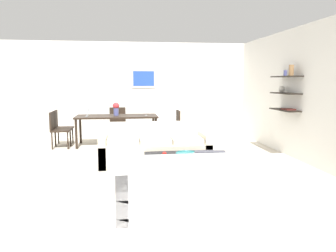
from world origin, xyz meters
TOP-DOWN VIEW (x-y plane):
  - ground_plane at (0.00, 0.00)m, footprint 18.00×18.00m
  - back_wall_unit at (0.30, 3.53)m, footprint 8.40×0.09m
  - right_wall_shelf_unit at (3.03, 0.60)m, footprint 0.34×8.20m
  - sofa_beige at (0.07, 0.34)m, footprint 2.11×0.90m
  - loveseat_white at (0.16, -2.13)m, footprint 1.54×0.90m
  - coffee_table at (0.45, -0.89)m, footprint 1.24×1.08m
  - decorative_bowl at (0.49, -0.83)m, footprint 0.36×0.36m
  - candle_jar at (0.64, -0.88)m, footprint 0.09×0.09m
  - apple_on_coffee_table at (0.14, -0.74)m, footprint 0.07×0.07m
  - dining_table at (-0.70, 2.30)m, footprint 2.02×0.87m
  - dining_chair_right_near at (0.71, 2.11)m, footprint 0.44×0.44m
  - dining_chair_head at (-0.70, 3.14)m, footprint 0.44×0.44m
  - dining_chair_left_near at (-2.12, 2.11)m, footprint 0.44×0.44m
  - dining_chair_left_far at (-2.12, 2.50)m, footprint 0.44×0.44m
  - wine_glass_left_near at (-1.43, 2.20)m, footprint 0.08×0.08m
  - wine_glass_right_near at (0.03, 2.20)m, footprint 0.07×0.07m
  - wine_glass_left_far at (-1.43, 2.41)m, footprint 0.08×0.08m
  - wine_glass_head at (-0.70, 2.68)m, footprint 0.07×0.07m
  - centerpiece_vase at (-0.72, 2.34)m, footprint 0.16×0.16m

SIDE VIEW (x-z plane):
  - ground_plane at x=0.00m, z-range 0.00..0.00m
  - coffee_table at x=0.45m, z-range 0.00..0.38m
  - sofa_beige at x=0.07m, z-range -0.10..0.68m
  - loveseat_white at x=0.16m, z-range -0.10..0.68m
  - apple_on_coffee_table at x=0.14m, z-range 0.38..0.45m
  - decorative_bowl at x=0.49m, z-range 0.38..0.45m
  - candle_jar at x=0.64m, z-range 0.38..0.46m
  - dining_chair_right_near at x=0.71m, z-range 0.06..0.94m
  - dining_chair_head at x=-0.70m, z-range 0.06..0.94m
  - dining_chair_left_near at x=-2.12m, z-range 0.06..0.94m
  - dining_chair_left_far at x=-2.12m, z-range 0.06..0.94m
  - dining_table at x=-0.70m, z-range 0.31..1.06m
  - wine_glass_left_near at x=-1.43m, z-range 0.78..0.94m
  - wine_glass_head at x=-0.70m, z-range 0.78..0.94m
  - wine_glass_right_near at x=0.03m, z-range 0.78..0.94m
  - wine_glass_left_far at x=-1.43m, z-range 0.78..0.95m
  - centerpiece_vase at x=-0.72m, z-range 0.77..1.09m
  - right_wall_shelf_unit at x=3.03m, z-range 0.00..2.70m
  - back_wall_unit at x=0.30m, z-range 0.00..2.70m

